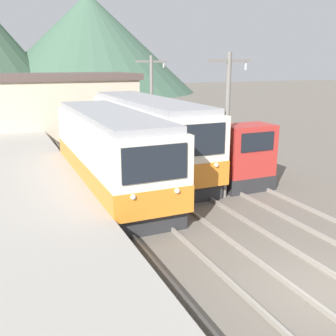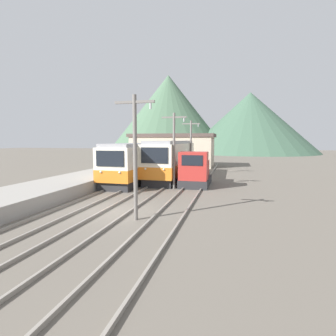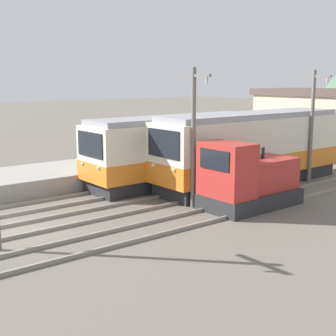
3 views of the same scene
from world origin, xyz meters
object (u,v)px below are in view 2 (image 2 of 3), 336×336
Objects in this scene: catenary_mast_near at (135,152)px; catenary_mast_mid at (174,147)px; shunting_locomotive at (196,172)px; catenary_mast_far at (191,145)px; commuter_train_center at (171,161)px; commuter_train_left at (136,164)px.

catenary_mast_mid is at bearing 90.00° from catenary_mast_near.
catenary_mast_far is (-1.49, 6.74, 2.15)m from shunting_locomotive.
catenary_mast_mid is 1.00× the size of catenary_mast_far.
commuter_train_center is 2.65× the size of shunting_locomotive.
shunting_locomotive is at bearing -7.86° from commuter_train_left.
commuter_train_left is 0.89× the size of commuter_train_center.
commuter_train_center is at bearing 105.27° from catenary_mast_mid.
catenary_mast_near reaches higher than commuter_train_left.
catenary_mast_mid is (4.31, -2.66, 1.66)m from commuter_train_left.
commuter_train_center is 5.94m from catenary_mast_mid.
catenary_mast_far reaches higher than shunting_locomotive.
catenary_mast_near reaches higher than commuter_train_center.
catenary_mast_near is 8.60m from catenary_mast_mid.
catenary_mast_mid reaches higher than commuter_train_center.
catenary_mast_far is at bearing 63.86° from commuter_train_center.
catenary_mast_mid is 8.60m from catenary_mast_far.
catenary_mast_far is (4.31, 5.94, 1.66)m from commuter_train_left.
catenary_mast_far is (0.00, 8.60, 0.00)m from catenary_mast_mid.
catenary_mast_mid reaches higher than shunting_locomotive.
shunting_locomotive is 3.21m from catenary_mast_mid.
commuter_train_left is 5.88m from shunting_locomotive.
commuter_train_left is 4.01m from commuter_train_center.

